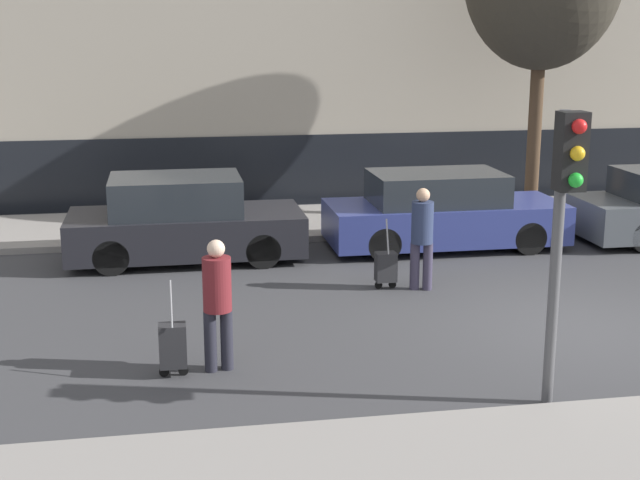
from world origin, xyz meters
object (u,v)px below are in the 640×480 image
object	(u,v)px
parked_car_0	(183,221)
traffic_light	(565,199)
pedestrian_right	(422,233)
trolley_right	(386,267)
parked_car_1	(442,213)
pedestrian_left	(217,298)
trolley_left	(173,346)

from	to	relation	value
parked_car_0	traffic_light	distance (m)	8.11
pedestrian_right	trolley_right	world-z (taller)	pedestrian_right
pedestrian_right	parked_car_1	bearing A→B (deg)	80.94
parked_car_1	pedestrian_left	xyz separation A→B (m)	(-4.47, -5.35, 0.25)
parked_car_1	pedestrian_right	world-z (taller)	pedestrian_right
pedestrian_right	pedestrian_left	bearing A→B (deg)	-124.68
pedestrian_left	traffic_light	xyz separation A→B (m)	(3.48, -1.71, 1.39)
pedestrian_left	trolley_right	distance (m)	4.10
traffic_light	pedestrian_left	bearing A→B (deg)	153.77
pedestrian_left	trolley_right	world-z (taller)	pedestrian_left
trolley_left	traffic_light	xyz separation A→B (m)	(4.02, -1.62, 1.92)
parked_car_0	traffic_light	world-z (taller)	traffic_light
pedestrian_right	trolley_right	xyz separation A→B (m)	(-0.53, 0.14, -0.56)
trolley_left	trolley_right	distance (m)	4.52
parked_car_1	trolley_left	xyz separation A→B (m)	(-5.02, -5.45, -0.28)
parked_car_1	pedestrian_left	distance (m)	6.98
traffic_light	trolley_left	bearing A→B (deg)	158.09
trolley_left	trolley_right	xyz separation A→B (m)	(3.34, 3.05, -0.03)
parked_car_1	pedestrian_right	bearing A→B (deg)	-114.24
parked_car_1	parked_car_0	bearing A→B (deg)	-179.44
parked_car_0	parked_car_1	size ratio (longest dim) A/B	0.94
parked_car_1	trolley_right	distance (m)	2.94
trolley_left	pedestrian_right	xyz separation A→B (m)	(3.87, 2.90, 0.53)
trolley_left	parked_car_1	bearing A→B (deg)	47.36
parked_car_1	pedestrian_right	xyz separation A→B (m)	(-1.14, -2.54, 0.25)
pedestrian_left	pedestrian_right	bearing A→B (deg)	30.15
parked_car_1	traffic_light	world-z (taller)	traffic_light
parked_car_1	trolley_left	size ratio (longest dim) A/B	3.68
parked_car_0	parked_car_1	distance (m)	4.74
parked_car_0	trolley_right	size ratio (longest dim) A/B	3.63
trolley_right	trolley_left	bearing A→B (deg)	-137.62
pedestrian_left	pedestrian_right	size ratio (longest dim) A/B	1.00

